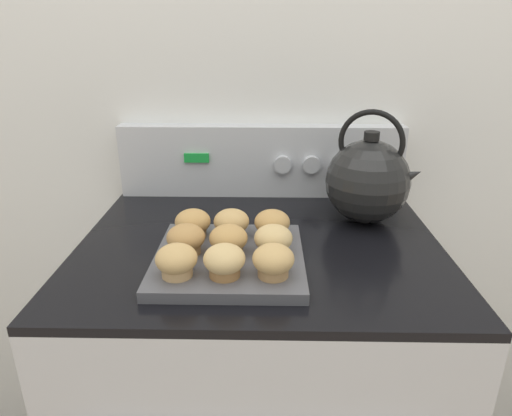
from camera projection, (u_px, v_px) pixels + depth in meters
name	position (u px, v px, depth m)	size (l,w,h in m)	color
wall_back	(262.00, 90.00, 1.24)	(8.00, 0.05, 2.40)	silver
stove_range	(259.00, 400.00, 1.18)	(0.79, 0.69, 0.92)	#B7BABF
control_panel	(262.00, 161.00, 1.26)	(0.77, 0.07, 0.20)	#B7BABF
muffin_pan	(229.00, 259.00, 0.91)	(0.29, 0.29, 0.02)	#4C4C51
muffin_r0_c0	(177.00, 261.00, 0.81)	(0.08, 0.08, 0.06)	tan
muffin_r0_c1	(224.00, 261.00, 0.81)	(0.08, 0.08, 0.06)	olive
muffin_r0_c2	(273.00, 261.00, 0.81)	(0.08, 0.08, 0.06)	#A37A4C
muffin_r1_c0	(186.00, 239.00, 0.89)	(0.08, 0.08, 0.06)	tan
muffin_r1_c1	(228.00, 240.00, 0.89)	(0.08, 0.08, 0.06)	olive
muffin_r1_c2	(273.00, 240.00, 0.89)	(0.08, 0.08, 0.06)	tan
muffin_r2_c0	(193.00, 223.00, 0.97)	(0.08, 0.08, 0.06)	tan
muffin_r2_c1	(232.00, 223.00, 0.97)	(0.08, 0.08, 0.06)	#A37A4C
muffin_r2_c2	(272.00, 224.00, 0.97)	(0.08, 0.08, 0.06)	tan
tea_kettle	(368.00, 180.00, 1.08)	(0.23, 0.20, 0.27)	black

